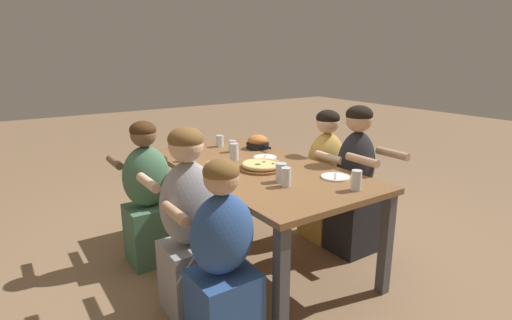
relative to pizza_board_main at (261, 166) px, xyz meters
name	(u,v)px	position (x,y,z in m)	size (l,w,h in m)	color
ground_plane	(256,256)	(-0.09, 0.01, -0.79)	(18.00, 18.00, 0.00)	#896B4C
dining_table	(256,176)	(-0.09, 0.01, -0.11)	(1.93, 1.01, 0.77)	brown
pizza_board_main	(261,166)	(0.00, 0.00, 0.00)	(0.34, 0.34, 0.05)	brown
skillet_bowl	(258,142)	(-0.58, 0.36, 0.03)	(0.30, 0.21, 0.13)	black
empty_plate_a	(335,177)	(0.47, 0.31, -0.02)	(0.20, 0.20, 0.02)	white
empty_plate_b	(265,157)	(-0.25, 0.21, -0.02)	(0.19, 0.19, 0.02)	white
cocktail_glass_blue	(213,169)	(-0.09, -0.36, 0.02)	(0.08, 0.08, 0.11)	silver
drinking_glass_a	(233,147)	(-0.59, 0.10, 0.02)	(0.07, 0.07, 0.10)	silver
drinking_glass_b	(190,159)	(-0.36, -0.41, 0.04)	(0.07, 0.07, 0.13)	silver
drinking_glass_c	(356,181)	(0.73, 0.23, 0.03)	(0.07, 0.07, 0.13)	silver
drinking_glass_d	(185,144)	(-0.88, -0.22, 0.03)	(0.06, 0.06, 0.11)	silver
drinking_glass_e	(188,154)	(-0.53, -0.35, 0.03)	(0.08, 0.08, 0.11)	silver
drinking_glass_f	(281,172)	(0.32, -0.06, 0.04)	(0.07, 0.07, 0.13)	silver
drinking_glass_g	(234,153)	(-0.34, -0.04, 0.04)	(0.07, 0.07, 0.14)	silver
drinking_glass_h	(220,142)	(-0.84, 0.11, 0.02)	(0.07, 0.07, 0.11)	silver
drinking_glass_i	(286,178)	(0.41, -0.09, 0.03)	(0.07, 0.07, 0.13)	silver
diner_far_midright	(355,186)	(0.27, 0.74, -0.22)	(0.51, 0.40, 1.22)	#232328
diner_near_midright	(190,229)	(0.25, -0.71, -0.23)	(0.51, 0.40, 1.20)	#99999E
diner_far_center	(325,180)	(-0.07, 0.74, -0.26)	(0.51, 0.40, 1.15)	gold
diner_near_midleft	(148,200)	(-0.51, -0.71, -0.28)	(0.51, 0.40, 1.13)	#477556
diner_near_right	(223,267)	(0.66, -0.71, -0.29)	(0.51, 0.40, 1.10)	#2D5193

